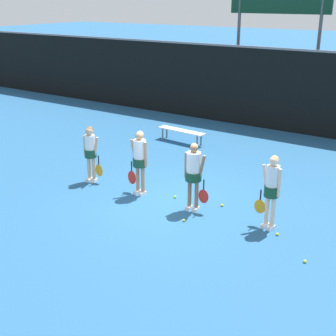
{
  "coord_description": "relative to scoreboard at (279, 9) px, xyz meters",
  "views": [
    {
      "loc": [
        6.4,
        -9.44,
        5.12
      ],
      "look_at": [
        0.05,
        -0.03,
        0.95
      ],
      "focal_mm": 50.0,
      "sensor_mm": 36.0,
      "label": 1
    }
  ],
  "objects": [
    {
      "name": "tennis_ball_4",
      "position": [
        4.43,
        -10.38,
        -4.6
      ],
      "size": [
        0.07,
        0.07,
        0.07
      ],
      "primitive_type": "sphere",
      "color": "#CCE033",
      "rests_on": "ground_plane"
    },
    {
      "name": "tennis_ball_2",
      "position": [
        2.64,
        -9.69,
        -4.6
      ],
      "size": [
        0.07,
        0.07,
        0.07
      ],
      "primitive_type": "sphere",
      "color": "#CCE033",
      "rests_on": "ground_plane"
    },
    {
      "name": "player_2",
      "position": [
        2.12,
        -10.28,
        -3.58
      ],
      "size": [
        0.69,
        0.41,
        1.77
      ],
      "rotation": [
        0.0,
        0.0,
        0.09
      ],
      "color": "#8C664C",
      "rests_on": "ground_plane"
    },
    {
      "name": "bench_courtside",
      "position": [
        -1.3,
        -5.46,
        -4.23
      ],
      "size": [
        1.97,
        0.51,
        0.47
      ],
      "rotation": [
        0.0,
        0.0,
        -0.08
      ],
      "color": "silver",
      "rests_on": "ground_plane"
    },
    {
      "name": "ground_plane",
      "position": [
        1.26,
        -10.19,
        -4.64
      ],
      "size": [
        140.0,
        140.0,
        0.0
      ],
      "primitive_type": "plane",
      "color": "#235684"
    },
    {
      "name": "tennis_ball_5",
      "position": [
        2.29,
        -10.98,
        -4.6
      ],
      "size": [
        0.07,
        0.07,
        0.07
      ],
      "primitive_type": "sphere",
      "color": "#CCE033",
      "rests_on": "ground_plane"
    },
    {
      "name": "fence_windscreen",
      "position": [
        1.26,
        -1.82,
        -2.99
      ],
      "size": [
        60.0,
        0.08,
        3.27
      ],
      "color": "black",
      "rests_on": "ground_plane"
    },
    {
      "name": "player_0",
      "position": [
        -1.37,
        -10.25,
        -3.65
      ],
      "size": [
        0.62,
        0.34,
        1.66
      ],
      "rotation": [
        0.0,
        0.0,
        0.21
      ],
      "color": "tan",
      "rests_on": "ground_plane"
    },
    {
      "name": "player_1",
      "position": [
        0.38,
        -10.21,
        -3.56
      ],
      "size": [
        0.67,
        0.39,
        1.8
      ],
      "rotation": [
        0.0,
        0.0,
        -0.06
      ],
      "color": "tan",
      "rests_on": "ground_plane"
    },
    {
      "name": "scoreboard",
      "position": [
        0.0,
        0.0,
        0.0
      ],
      "size": [
        4.38,
        0.15,
        5.83
      ],
      "color": "#515156",
      "rests_on": "ground_plane"
    },
    {
      "name": "tennis_ball_1",
      "position": [
        3.44,
        -8.92,
        -4.6
      ],
      "size": [
        0.06,
        0.06,
        0.06
      ],
      "primitive_type": "sphere",
      "color": "#CCE033",
      "rests_on": "ground_plane"
    },
    {
      "name": "tennis_ball_7",
      "position": [
        1.33,
        -9.91,
        -4.6
      ],
      "size": [
        0.06,
        0.06,
        0.06
      ],
      "primitive_type": "sphere",
      "color": "#CCE033",
      "rests_on": "ground_plane"
    },
    {
      "name": "tennis_ball_0",
      "position": [
        -2.37,
        -9.37,
        -4.6
      ],
      "size": [
        0.06,
        0.06,
        0.06
      ],
      "primitive_type": "sphere",
      "color": "#CCE033",
      "rests_on": "ground_plane"
    },
    {
      "name": "tennis_ball_6",
      "position": [
        3.6,
        -9.13,
        -4.6
      ],
      "size": [
        0.07,
        0.07,
        0.07
      ],
      "primitive_type": "sphere",
      "color": "#CCE033",
      "rests_on": "ground_plane"
    },
    {
      "name": "tennis_ball_3",
      "position": [
        5.34,
        -11.18,
        -4.6
      ],
      "size": [
        0.07,
        0.07,
        0.07
      ],
      "primitive_type": "sphere",
      "color": "#CCE033",
      "rests_on": "ground_plane"
    },
    {
      "name": "player_3",
      "position": [
        4.11,
        -10.15,
        -3.57
      ],
      "size": [
        0.62,
        0.34,
        1.8
      ],
      "rotation": [
        0.0,
        0.0,
        -0.19
      ],
      "color": "beige",
      "rests_on": "ground_plane"
    }
  ]
}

